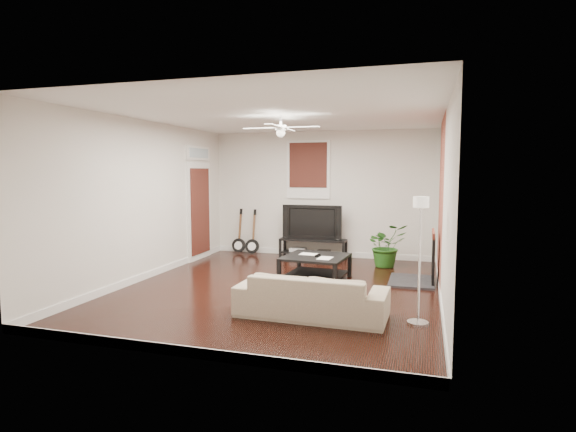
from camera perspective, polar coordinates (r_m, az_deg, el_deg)
name	(u,v)px	position (r m, az deg, el deg)	size (l,w,h in m)	color
room	(281,203)	(7.42, -0.89, 1.64)	(5.01, 6.01, 2.81)	black
brick_accent	(441,202)	(8.07, 18.46, 1.67)	(0.02, 2.20, 2.80)	#9B4232
fireplace	(421,256)	(8.18, 16.24, -4.85)	(0.80, 1.10, 0.92)	black
window_back	(308,170)	(10.34, 2.52, 5.78)	(1.00, 0.06, 1.30)	#34130E
door_left	(199,202)	(10.13, -10.95, 1.73)	(0.08, 1.00, 2.50)	white
tv_stand	(313,248)	(10.26, 3.12, -4.00)	(1.48, 0.39, 0.41)	black
tv	(313,222)	(10.20, 3.16, -0.72)	(1.32, 0.17, 0.76)	black
coffee_table	(316,268)	(8.11, 3.44, -6.47)	(1.04, 1.04, 0.44)	black
sofa	(312,295)	(6.12, 2.94, -9.79)	(1.97, 0.77, 0.58)	tan
floor_lamp	(419,261)	(5.93, 16.02, -5.36)	(0.27, 0.27, 1.61)	silver
potted_plant	(386,245)	(9.39, 12.11, -3.58)	(0.78, 0.68, 0.87)	#225A19
guitar_left	(239,231)	(10.73, -6.16, -1.88)	(0.32, 0.23, 1.05)	black
guitar_right	(252,232)	(10.58, -4.48, -1.98)	(0.32, 0.23, 1.05)	black
ceiling_fan	(281,128)	(7.43, -0.90, 10.90)	(1.24, 1.24, 0.32)	white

